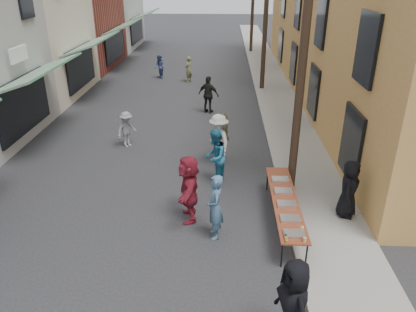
# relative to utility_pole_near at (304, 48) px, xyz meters

# --- Properties ---
(ground) EXTENTS (120.00, 120.00, 0.00)m
(ground) POSITION_rel_utility_pole_near_xyz_m (-4.30, -3.00, -4.50)
(ground) COLOR #28282B
(ground) RESTS_ON ground
(sidewalk) EXTENTS (2.20, 60.00, 0.10)m
(sidewalk) POSITION_rel_utility_pole_near_xyz_m (0.70, 12.00, -4.45)
(sidewalk) COLOR gray
(sidewalk) RESTS_ON ground
(storefront_row) EXTENTS (8.00, 37.00, 9.00)m
(storefront_row) POSITION_rel_utility_pole_near_xyz_m (-14.30, 11.96, -0.38)
(storefront_row) COLOR maroon
(storefront_row) RESTS_ON ground
(building_ochre) EXTENTS (10.00, 28.00, 10.00)m
(building_ochre) POSITION_rel_utility_pole_near_xyz_m (6.80, 11.00, 0.50)
(building_ochre) COLOR #BD8D43
(building_ochre) RESTS_ON ground
(utility_pole_near) EXTENTS (0.26, 0.26, 9.00)m
(utility_pole_near) POSITION_rel_utility_pole_near_xyz_m (0.00, 0.00, 0.00)
(utility_pole_near) COLOR #2D2116
(utility_pole_near) RESTS_ON ground
(utility_pole_mid) EXTENTS (0.26, 0.26, 9.00)m
(utility_pole_mid) POSITION_rel_utility_pole_near_xyz_m (0.00, 12.00, 0.00)
(utility_pole_mid) COLOR #2D2116
(utility_pole_mid) RESTS_ON ground
(serving_table) EXTENTS (0.70, 4.00, 0.75)m
(serving_table) POSITION_rel_utility_pole_near_xyz_m (-0.50, -2.04, -3.79)
(serving_table) COLOR maroon
(serving_table) RESTS_ON ground
(catering_tray_sausage) EXTENTS (0.50, 0.33, 0.08)m
(catering_tray_sausage) POSITION_rel_utility_pole_near_xyz_m (-0.50, -3.69, -3.71)
(catering_tray_sausage) COLOR maroon
(catering_tray_sausage) RESTS_ON serving_table
(catering_tray_foil_b) EXTENTS (0.50, 0.33, 0.08)m
(catering_tray_foil_b) POSITION_rel_utility_pole_near_xyz_m (-0.50, -3.04, -3.71)
(catering_tray_foil_b) COLOR #B2B2B7
(catering_tray_foil_b) RESTS_ON serving_table
(catering_tray_buns) EXTENTS (0.50, 0.33, 0.08)m
(catering_tray_buns) POSITION_rel_utility_pole_near_xyz_m (-0.50, -2.34, -3.71)
(catering_tray_buns) COLOR tan
(catering_tray_buns) RESTS_ON serving_table
(catering_tray_foil_d) EXTENTS (0.50, 0.33, 0.08)m
(catering_tray_foil_d) POSITION_rel_utility_pole_near_xyz_m (-0.50, -1.64, -3.71)
(catering_tray_foil_d) COLOR #B2B2B7
(catering_tray_foil_d) RESTS_ON serving_table
(catering_tray_buns_end) EXTENTS (0.50, 0.33, 0.08)m
(catering_tray_buns_end) POSITION_rel_utility_pole_near_xyz_m (-0.50, -0.94, -3.71)
(catering_tray_buns_end) COLOR tan
(catering_tray_buns_end) RESTS_ON serving_table
(condiment_jar_a) EXTENTS (0.07, 0.07, 0.08)m
(condiment_jar_a) POSITION_rel_utility_pole_near_xyz_m (-0.72, -3.99, -3.71)
(condiment_jar_a) COLOR #A57F26
(condiment_jar_a) RESTS_ON serving_table
(condiment_jar_b) EXTENTS (0.07, 0.07, 0.08)m
(condiment_jar_b) POSITION_rel_utility_pole_near_xyz_m (-0.72, -3.89, -3.71)
(condiment_jar_b) COLOR #A57F26
(condiment_jar_b) RESTS_ON serving_table
(condiment_jar_c) EXTENTS (0.07, 0.07, 0.08)m
(condiment_jar_c) POSITION_rel_utility_pole_near_xyz_m (-0.72, -3.79, -3.71)
(condiment_jar_c) COLOR #A57F26
(condiment_jar_c) RESTS_ON serving_table
(cup_stack) EXTENTS (0.08, 0.08, 0.12)m
(cup_stack) POSITION_rel_utility_pole_near_xyz_m (-0.30, -3.94, -3.69)
(cup_stack) COLOR tan
(cup_stack) RESTS_ON serving_table
(guest_front_a) EXTENTS (0.86, 1.07, 1.91)m
(guest_front_a) POSITION_rel_utility_pole_near_xyz_m (-0.90, -6.11, -3.55)
(guest_front_a) COLOR black
(guest_front_a) RESTS_ON ground
(guest_front_b) EXTENTS (0.52, 0.71, 1.81)m
(guest_front_b) POSITION_rel_utility_pole_near_xyz_m (-2.41, -2.75, -3.59)
(guest_front_b) COLOR #456685
(guest_front_b) RESTS_ON ground
(guest_front_c) EXTENTS (0.88, 1.04, 1.88)m
(guest_front_c) POSITION_rel_utility_pole_near_xyz_m (-2.49, 0.27, -3.56)
(guest_front_c) COLOR teal
(guest_front_c) RESTS_ON ground
(guest_front_d) EXTENTS (1.17, 1.44, 1.94)m
(guest_front_d) POSITION_rel_utility_pole_near_xyz_m (-2.40, 1.60, -3.53)
(guest_front_d) COLOR beige
(guest_front_d) RESTS_ON ground
(guest_front_e) EXTENTS (0.53, 1.10, 1.83)m
(guest_front_e) POSITION_rel_utility_pole_near_xyz_m (-2.23, 2.13, -3.59)
(guest_front_e) COLOR #5E663B
(guest_front_e) RESTS_ON ground
(guest_queue_back) EXTENTS (0.75, 1.86, 1.96)m
(guest_queue_back) POSITION_rel_utility_pole_near_xyz_m (-3.16, -1.92, -3.52)
(guest_queue_back) COLOR maroon
(guest_queue_back) RESTS_ON ground
(server) EXTENTS (0.83, 0.98, 1.70)m
(server) POSITION_rel_utility_pole_near_xyz_m (1.30, -1.71, -3.55)
(server) COLOR black
(server) RESTS_ON sidewalk
(passerby_left) EXTENTS (0.99, 1.08, 1.46)m
(passerby_left) POSITION_rel_utility_pole_near_xyz_m (-6.09, 3.19, -3.77)
(passerby_left) COLOR gray
(passerby_left) RESTS_ON ground
(passerby_mid) EXTENTS (1.17, 0.83, 1.84)m
(passerby_mid) POSITION_rel_utility_pole_near_xyz_m (-3.00, 7.56, -3.58)
(passerby_mid) COLOR black
(passerby_mid) RESTS_ON ground
(passerby_right) EXTENTS (0.58, 0.69, 1.60)m
(passerby_right) POSITION_rel_utility_pole_near_xyz_m (-4.50, 13.58, -3.70)
(passerby_right) COLOR olive
(passerby_right) RESTS_ON ground
(passerby_far) EXTENTS (0.91, 0.95, 1.55)m
(passerby_far) POSITION_rel_utility_pole_near_xyz_m (-6.45, 14.40, -3.72)
(passerby_far) COLOR #435181
(passerby_far) RESTS_ON ground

